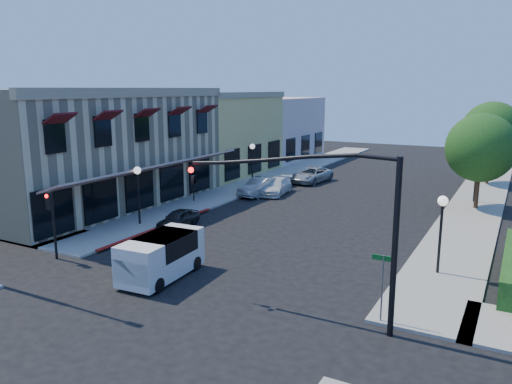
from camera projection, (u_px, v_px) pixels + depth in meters
The scene contains 21 objects.
ground at pixel (170, 304), 19.02m from camera, with size 120.00×120.00×0.00m, color black.
sidewalk_left at pixel (276, 176), 46.34m from camera, with size 3.50×50.00×0.12m, color gray.
sidewalk_right at pixel (481, 195), 38.18m from camera, with size 3.50×50.00×0.12m, color gray.
curb_red_strip at pixel (161, 229), 29.13m from camera, with size 0.25×10.00×0.06m, color maroon.
corner_brick_building at pixel (90, 147), 34.88m from camera, with size 11.77×18.20×8.10m.
yellow_stucco_building at pixel (209, 134), 47.86m from camera, with size 10.00×12.00×7.60m, color tan.
pink_stucco_building at pixel (266, 128), 58.25m from camera, with size 10.00×12.00×7.00m, color beige.
street_tree_a at pixel (481, 148), 33.01m from camera, with size 4.56×4.56×6.48m.
street_tree_b at pixel (492, 131), 41.55m from camera, with size 4.94×4.94×7.02m.
signal_mast_arm at pixel (332, 209), 16.75m from camera, with size 8.01×0.39×6.00m.
secondary_signal at pixel (51, 213), 23.49m from camera, with size 0.28×0.42×3.32m.
street_name_sign at pixel (383, 278), 17.08m from camera, with size 0.80×0.06×2.50m.
lamppost_left_near at pixel (138, 181), 29.32m from camera, with size 0.44×0.44×3.57m.
lamppost_left_far at pixel (252, 154), 41.37m from camera, with size 0.44×0.44×3.57m.
lamppost_right_near at pixel (442, 215), 21.40m from camera, with size 0.44×0.44×3.57m.
lamppost_right_far at pixel (477, 165), 35.17m from camera, with size 0.44×0.44×3.57m.
white_van at pixel (161, 254), 21.41m from camera, with size 2.06×4.29×1.86m.
parked_car_a at pixel (178, 219), 29.33m from camera, with size 1.27×3.15×1.07m, color black.
parked_car_b at pixel (260, 187), 38.14m from camera, with size 1.44×4.13×1.36m, color #939698.
parked_car_c at pixel (276, 186), 38.61m from camera, with size 1.72×4.24×1.23m, color silver.
parked_car_d at pixel (312, 175), 43.52m from camera, with size 2.16×4.69×1.30m, color #9DA0A1.
Camera 1 is at (11.35, -14.05, 8.05)m, focal length 35.00 mm.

